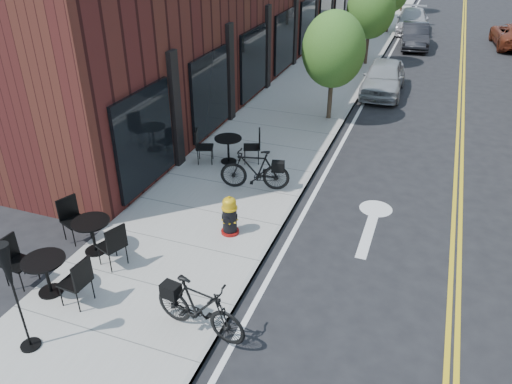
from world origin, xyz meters
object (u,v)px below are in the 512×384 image
at_px(parked_car_a, 384,77).
at_px(parked_car_c, 412,21).
at_px(bistro_set_a, 46,271).
at_px(patio_umbrella, 10,276).
at_px(bistro_set_c, 228,146).
at_px(parked_car_b, 415,36).
at_px(bicycle_right, 199,308).
at_px(fire_hydrant, 230,216).
at_px(bicycle_left, 255,170).
at_px(bistro_set_b, 92,232).

xyz_separation_m(parked_car_a, parked_car_c, (0.00, 13.20, -0.00)).
distance_m(bistro_set_a, patio_umbrella, 1.76).
distance_m(bistro_set_c, parked_car_b, 17.94).
relative_size(bicycle_right, parked_car_a, 0.46).
height_order(fire_hydrant, bicycle_left, bicycle_left).
height_order(bicycle_right, parked_car_a, parked_car_a).
distance_m(fire_hydrant, bicycle_right, 3.21).
bearing_deg(fire_hydrant, parked_car_a, 60.06).
bearing_deg(fire_hydrant, bistro_set_a, -149.59).
bearing_deg(bistro_set_c, bistro_set_b, -121.48).
bearing_deg(fire_hydrant, bicycle_left, 74.17).
bearing_deg(parked_car_c, bistro_set_a, -102.80).
xyz_separation_m(bistro_set_a, bistro_set_b, (0.00, 1.47, -0.01)).
xyz_separation_m(fire_hydrant, parked_car_b, (2.38, 21.02, 0.07)).
bearing_deg(bicycle_left, patio_umbrella, -27.17).
distance_m(fire_hydrant, parked_car_b, 21.16).
height_order(bicycle_left, parked_car_b, parked_car_b).
bearing_deg(parked_car_a, bistro_set_a, -107.68).
bearing_deg(parked_car_c, parked_car_b, -87.18).
bearing_deg(parked_car_c, patio_umbrella, -101.22).
distance_m(bistro_set_c, patio_umbrella, 8.07).
height_order(bistro_set_a, bistro_set_c, bistro_set_a).
distance_m(bicycle_left, bistro_set_b, 4.60).
relative_size(bistro_set_a, patio_umbrella, 0.90).
height_order(bistro_set_a, parked_car_a, parked_car_a).
height_order(bicycle_right, patio_umbrella, patio_umbrella).
xyz_separation_m(bicycle_left, bistro_set_b, (-2.33, -3.97, -0.05)).
relative_size(bicycle_right, parked_car_b, 0.47).
bearing_deg(bicycle_left, bistro_set_a, -36.22).
bearing_deg(bicycle_left, parked_car_c, 161.81).
bearing_deg(bistro_set_a, bicycle_right, 5.14).
height_order(fire_hydrant, bicycle_right, bicycle_right).
bearing_deg(parked_car_a, patio_umbrella, -104.43).
xyz_separation_m(bistro_set_a, parked_car_a, (4.40, 15.33, 0.05)).
bearing_deg(bicycle_right, bistro_set_c, 28.15).
relative_size(bicycle_left, bistro_set_c, 0.98).
distance_m(patio_umbrella, parked_car_c, 30.06).
relative_size(bistro_set_b, parked_car_a, 0.48).
relative_size(patio_umbrella, parked_car_b, 0.54).
bearing_deg(parked_car_b, fire_hydrant, -103.24).
xyz_separation_m(parked_car_b, parked_car_c, (-0.52, 4.30, 0.03)).
bearing_deg(bistro_set_c, patio_umbrella, -113.28).
relative_size(bicycle_left, bistro_set_b, 0.97).
bearing_deg(bicycle_right, patio_umbrella, 126.32).
height_order(bicycle_right, bistro_set_b, bicycle_right).
xyz_separation_m(bistro_set_c, patio_umbrella, (-0.36, -8.00, 1.04)).
relative_size(bistro_set_a, parked_car_a, 0.48).
bearing_deg(parked_car_c, bicycle_right, -96.27).
xyz_separation_m(patio_umbrella, parked_car_c, (3.76, 29.80, -0.99)).
distance_m(bicycle_left, patio_umbrella, 7.00).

